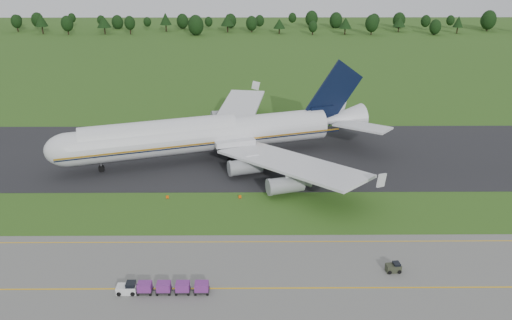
{
  "coord_description": "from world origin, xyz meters",
  "views": [
    {
      "loc": [
        -0.33,
        -78.62,
        42.47
      ],
      "look_at": [
        0.25,
        2.0,
        9.25
      ],
      "focal_mm": 35.0,
      "sensor_mm": 36.0,
      "label": 1
    }
  ],
  "objects_px": {
    "aircraft": "(210,134)",
    "utility_cart": "(393,268)",
    "edge_markers": "(204,197)",
    "baggage_train": "(162,287)"
  },
  "relations": [
    {
      "from": "aircraft",
      "to": "utility_cart",
      "type": "xyz_separation_m",
      "value": [
        29.68,
        -43.68,
        -5.23
      ]
    },
    {
      "from": "utility_cart",
      "to": "edge_markers",
      "type": "bearing_deg",
      "value": 141.22
    },
    {
      "from": "baggage_train",
      "to": "utility_cart",
      "type": "bearing_deg",
      "value": 8.11
    },
    {
      "from": "baggage_train",
      "to": "edge_markers",
      "type": "xyz_separation_m",
      "value": [
        3.11,
        28.38,
        -0.6
      ]
    },
    {
      "from": "aircraft",
      "to": "baggage_train",
      "type": "distance_m",
      "value": 48.68
    },
    {
      "from": "aircraft",
      "to": "edge_markers",
      "type": "relative_size",
      "value": 5.12
    },
    {
      "from": "utility_cart",
      "to": "edge_markers",
      "type": "distance_m",
      "value": 37.88
    },
    {
      "from": "aircraft",
      "to": "utility_cart",
      "type": "height_order",
      "value": "aircraft"
    },
    {
      "from": "baggage_train",
      "to": "edge_markers",
      "type": "relative_size",
      "value": 0.88
    },
    {
      "from": "baggage_train",
      "to": "edge_markers",
      "type": "height_order",
      "value": "baggage_train"
    }
  ]
}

